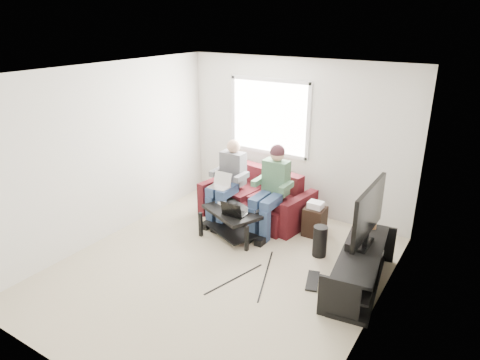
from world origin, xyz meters
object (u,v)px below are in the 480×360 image
object	(u,v)px
tv_stand	(360,270)
subwoofer	(320,241)
end_table	(315,220)
coffee_table	(232,217)
tv	(369,213)
sofa	(258,201)

from	to	relation	value
tv_stand	subwoofer	bearing A→B (deg)	149.26
subwoofer	end_table	world-z (taller)	end_table
tv_stand	end_table	bearing A→B (deg)	136.78
end_table	coffee_table	bearing A→B (deg)	-145.13
tv_stand	end_table	size ratio (longest dim) A/B	2.91
tv	subwoofer	world-z (taller)	tv
sofa	subwoofer	bearing A→B (deg)	-23.70
tv_stand	subwoofer	distance (m)	0.82
sofa	end_table	distance (m)	1.06
sofa	tv	world-z (taller)	tv
tv	subwoofer	distance (m)	1.08
end_table	tv	bearing A→B (deg)	-40.15
tv	subwoofer	xyz separation A→B (m)	(-0.71, 0.32, -0.75)
coffee_table	subwoofer	size ratio (longest dim) A/B	2.28
coffee_table	subwoofer	distance (m)	1.38
sofa	tv_stand	size ratio (longest dim) A/B	1.14
tv	end_table	distance (m)	1.51
coffee_table	end_table	world-z (taller)	end_table
end_table	sofa	bearing A→B (deg)	176.51
coffee_table	subwoofer	world-z (taller)	subwoofer
sofa	subwoofer	size ratio (longest dim) A/B	4.08
coffee_table	tv_stand	distance (m)	2.08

